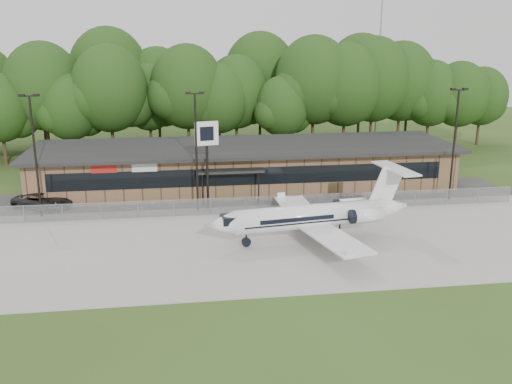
{
  "coord_description": "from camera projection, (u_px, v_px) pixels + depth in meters",
  "views": [
    {
      "loc": [
        -6.63,
        -30.79,
        14.79
      ],
      "look_at": [
        -0.57,
        12.0,
        2.75
      ],
      "focal_mm": 40.0,
      "sensor_mm": 36.0,
      "label": 1
    }
  ],
  "objects": [
    {
      "name": "treeline",
      "position": [
        227.0,
        93.0,
        72.28
      ],
      "size": [
        72.0,
        12.0,
        15.0
      ],
      "primitive_type": null,
      "color": "#1D3811",
      "rests_on": "ground"
    },
    {
      "name": "fence",
      "position": [
        258.0,
        205.0,
        48.33
      ],
      "size": [
        46.0,
        0.04,
        1.52
      ],
      "color": "gray",
      "rests_on": "ground"
    },
    {
      "name": "business_jet",
      "position": [
        315.0,
        217.0,
        41.57
      ],
      "size": [
        15.8,
        14.14,
        5.31
      ],
      "rotation": [
        0.0,
        0.0,
        0.14
      ],
      "color": "white",
      "rests_on": "ground"
    },
    {
      "name": "light_pole_right",
      "position": [
        455.0,
        136.0,
        50.8
      ],
      "size": [
        1.55,
        0.3,
        10.23
      ],
      "color": "black",
      "rests_on": "ground"
    },
    {
      "name": "light_pole_mid",
      "position": [
        196.0,
        143.0,
        47.69
      ],
      "size": [
        1.55,
        0.3,
        10.23
      ],
      "color": "black",
      "rests_on": "ground"
    },
    {
      "name": "radio_mast",
      "position": [
        380.0,
        50.0,
        79.63
      ],
      "size": [
        0.2,
        0.2,
        25.0
      ],
      "primitive_type": "cylinder",
      "color": "gray",
      "rests_on": "ground"
    },
    {
      "name": "parking_lot",
      "position": [
        251.0,
        199.0,
        52.82
      ],
      "size": [
        50.0,
        9.0,
        0.06
      ],
      "primitive_type": "cube",
      "color": "#383835",
      "rests_on": "ground"
    },
    {
      "name": "pole_sign",
      "position": [
        207.0,
        143.0,
        48.12
      ],
      "size": [
        2.02,
        0.65,
        7.69
      ],
      "rotation": [
        0.0,
        0.0,
        0.21
      ],
      "color": "black",
      "rests_on": "ground"
    },
    {
      "name": "apron",
      "position": [
        271.0,
        242.0,
        41.85
      ],
      "size": [
        64.0,
        18.0,
        0.08
      ],
      "primitive_type": "cube",
      "color": "#9E9B93",
      "rests_on": "ground"
    },
    {
      "name": "ground",
      "position": [
        293.0,
        289.0,
        34.23
      ],
      "size": [
        160.0,
        160.0,
        0.0
      ],
      "primitive_type": "plane",
      "color": "#354719",
      "rests_on": "ground"
    },
    {
      "name": "light_pole_left",
      "position": [
        34.0,
        147.0,
        45.93
      ],
      "size": [
        1.55,
        0.3,
        10.23
      ],
      "color": "black",
      "rests_on": "ground"
    },
    {
      "name": "terminal",
      "position": [
        245.0,
        165.0,
        56.48
      ],
      "size": [
        41.0,
        11.65,
        4.3
      ],
      "color": "brown",
      "rests_on": "ground"
    },
    {
      "name": "suv",
      "position": [
        43.0,
        201.0,
        49.67
      ],
      "size": [
        5.76,
        4.32,
        1.45
      ],
      "primitive_type": "imported",
      "rotation": [
        0.0,
        0.0,
        1.15
      ],
      "color": "#2A2A2C",
      "rests_on": "ground"
    }
  ]
}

